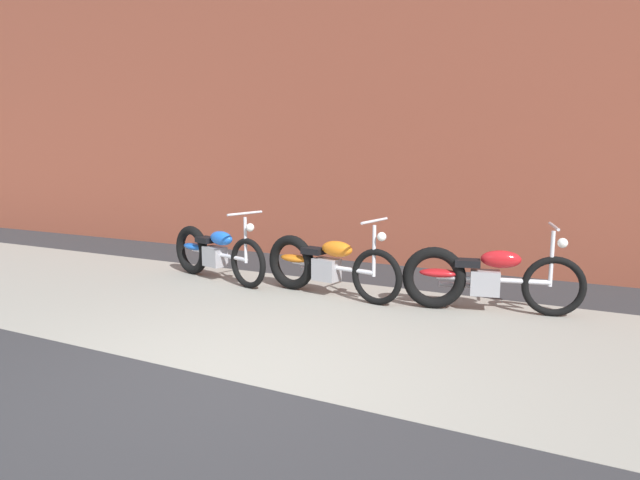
{
  "coord_description": "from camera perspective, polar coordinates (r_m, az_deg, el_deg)",
  "views": [
    {
      "loc": [
        2.52,
        -3.34,
        1.78
      ],
      "look_at": [
        -0.41,
        2.5,
        0.75
      ],
      "focal_mm": 30.47,
      "sensor_mm": 36.0,
      "label": 1
    }
  ],
  "objects": [
    {
      "name": "motorcycle_orange",
      "position": [
        6.93,
        0.17,
        -2.56
      ],
      "size": [
        2.0,
        0.66,
        1.03
      ],
      "rotation": [
        0.0,
        0.0,
        -0.16
      ],
      "color": "black",
      "rests_on": "ground"
    },
    {
      "name": "motorcycle_blue",
      "position": [
        7.96,
        -11.32,
        -1.22
      ],
      "size": [
        1.96,
        0.79,
        1.03
      ],
      "rotation": [
        0.0,
        0.0,
        -0.28
      ],
      "color": "black",
      "rests_on": "ground"
    },
    {
      "name": "sidewalk_slab",
      "position": [
        5.95,
        0.26,
        -8.43
      ],
      "size": [
        36.0,
        3.5,
        0.01
      ],
      "primitive_type": "cube",
      "color": "gray",
      "rests_on": "ground"
    },
    {
      "name": "brick_building_wall",
      "position": [
        8.95,
        10.5,
        14.95
      ],
      "size": [
        36.0,
        0.5,
        5.47
      ],
      "primitive_type": "cube",
      "color": "brown",
      "rests_on": "ground"
    },
    {
      "name": "ground_plane",
      "position": [
        4.55,
        -9.91,
        -14.24
      ],
      "size": [
        80.0,
        80.0,
        0.0
      ],
      "primitive_type": "plane",
      "color": "#2D2D30"
    },
    {
      "name": "motorcycle_red",
      "position": [
        6.45,
        16.26,
        -3.78
      ],
      "size": [
        1.98,
        0.7,
        1.03
      ],
      "rotation": [
        0.0,
        0.0,
        0.21
      ],
      "color": "black",
      "rests_on": "ground"
    }
  ]
}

